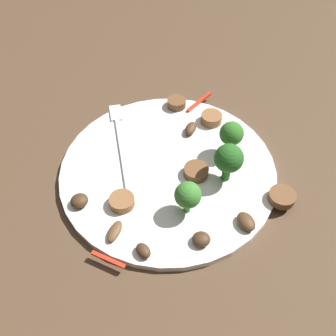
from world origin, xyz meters
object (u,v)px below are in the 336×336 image
Objects in this scene: broccoli_floret_1 at (231,134)px; pepper_strip_1 at (199,102)px; plate at (168,170)px; sausage_slice_4 at (282,197)px; pepper_strip_2 at (234,132)px; broccoli_floret_2 at (229,159)px; sausage_slice_0 at (122,201)px; sausage_slice_1 at (196,171)px; mushroom_2 at (115,231)px; sausage_slice_2 at (211,118)px; broccoli_floret_0 at (186,196)px; pepper_strip_0 at (108,260)px; mushroom_3 at (246,222)px; mushroom_0 at (191,129)px; mushroom_4 at (79,201)px; fork at (120,139)px; mushroom_1 at (143,251)px; sausage_slice_3 at (177,103)px; mushroom_5 at (202,239)px.

pepper_strip_1 is at bearing -0.51° from broccoli_floret_1.
plate is 8.61× the size of sausage_slice_4.
broccoli_floret_2 is at bearing 147.81° from pepper_strip_2.
sausage_slice_0 is (-0.04, 0.17, -0.03)m from broccoli_floret_1.
plate is 0.04m from sausage_slice_1.
plate is at bearing -50.70° from mushroom_2.
broccoli_floret_1 reaches higher than sausage_slice_2.
pepper_strip_0 is at bearing 108.25° from broccoli_floret_0.
sausage_slice_1 is 0.10m from pepper_strip_2.
sausage_slice_0 is 1.14× the size of mushroom_3.
broccoli_floret_2 is at bearing -172.88° from mushroom_0.
mushroom_3 reaches higher than plate.
mushroom_4 is (0.02, 0.19, -0.03)m from broccoli_floret_2.
sausage_slice_0 is (-0.04, 0.07, 0.01)m from plate.
plate is at bearing 136.02° from mushroom_0.
fork reaches higher than plate.
broccoli_floret_2 is at bearing -121.71° from plate.
mushroom_4 is at bearing 70.41° from sausage_slice_0.
mushroom_1 is (-0.17, 0.12, -0.00)m from mushroom_0.
mushroom_3 is at bearing 165.58° from broccoli_floret_1.
plate is at bearing 106.27° from pepper_strip_2.
pepper_strip_1 is (-0.00, -0.04, -0.00)m from sausage_slice_3.
mushroom_3 is (-0.02, 0.06, 0.00)m from sausage_slice_4.
broccoli_floret_0 is 1.47× the size of sausage_slice_1.
mushroom_2 is at bearing 84.54° from sausage_slice_4.
sausage_slice_4 is at bearing -72.38° from mushroom_3.
mushroom_5 reaches higher than fork.
mushroom_5 is 0.37× the size of pepper_strip_1.
fork is 0.13m from sausage_slice_1.
pepper_strip_2 is at bearing -47.41° from broccoli_floret_0.
plate is at bearing -80.75° from mushroom_4.
mushroom_5 is (-0.10, 0.03, 0.00)m from sausage_slice_1.
broccoli_floret_2 is at bearing -69.10° from pepper_strip_0.
broccoli_floret_1 is at bearing -61.06° from pepper_strip_0.
sausage_slice_1 is 1.48× the size of mushroom_4.
sausage_slice_0 is 0.20m from sausage_slice_3.
pepper_strip_0 is (0.00, 0.04, -0.00)m from mushroom_1.
sausage_slice_2 is (-0.01, -0.14, 0.01)m from fork.
mushroom_1 reaches higher than mushroom_2.
fork is 0.19m from pepper_strip_0.
plate is at bearing 90.92° from broccoli_floret_1.
mushroom_4 reaches higher than fork.
sausage_slice_3 reaches higher than mushroom_1.
sausage_slice_4 is 1.22× the size of mushroom_3.
sausage_slice_1 is at bearing 171.00° from sausage_slice_3.
mushroom_4 is (0.09, 0.06, 0.00)m from mushroom_1.
mushroom_4 is 0.54× the size of pepper_strip_2.
sausage_slice_0 is 0.20m from sausage_slice_4.
fork is at bearing 62.51° from broccoli_floret_1.
mushroom_4 is at bearing 95.78° from broccoli_floret_1.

